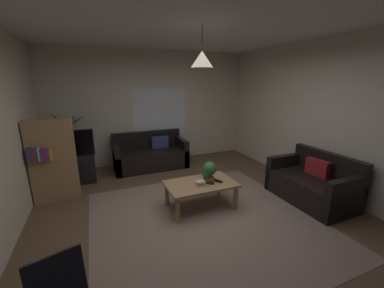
# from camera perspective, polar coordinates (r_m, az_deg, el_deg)

# --- Properties ---
(floor) EXTENTS (4.86, 5.65, 0.02)m
(floor) POSITION_cam_1_polar(r_m,az_deg,el_deg) (3.83, 1.81, -16.63)
(floor) COLOR brown
(floor) RESTS_ON ground
(rug) EXTENTS (3.16, 3.11, 0.01)m
(rug) POSITION_cam_1_polar(r_m,az_deg,el_deg) (3.67, 3.17, -17.93)
(rug) COLOR gray
(rug) RESTS_ON ground
(wall_back) EXTENTS (4.98, 0.06, 2.73)m
(wall_back) POSITION_cam_1_polar(r_m,az_deg,el_deg) (6.02, -9.57, 8.65)
(wall_back) COLOR beige
(wall_back) RESTS_ON ground
(wall_right) EXTENTS (0.06, 5.65, 2.73)m
(wall_right) POSITION_cam_1_polar(r_m,az_deg,el_deg) (4.89, 29.39, 5.57)
(wall_right) COLOR beige
(wall_right) RESTS_ON ground
(ceiling) EXTENTS (4.86, 5.65, 0.02)m
(ceiling) POSITION_cam_1_polar(r_m,az_deg,el_deg) (3.35, 2.24, 27.71)
(ceiling) COLOR white
(window_pane) EXTENTS (1.33, 0.01, 1.15)m
(window_pane) POSITION_cam_1_polar(r_m,az_deg,el_deg) (6.04, -7.78, 7.71)
(window_pane) COLOR white
(couch_under_window) EXTENTS (1.66, 0.81, 0.82)m
(couch_under_window) POSITION_cam_1_polar(r_m,az_deg,el_deg) (5.72, -9.97, -2.85)
(couch_under_window) COLOR black
(couch_under_window) RESTS_ON ground
(couch_right_side) EXTENTS (0.81, 1.34, 0.82)m
(couch_right_side) POSITION_cam_1_polar(r_m,az_deg,el_deg) (4.58, 26.97, -8.78)
(couch_right_side) COLOR black
(couch_right_side) RESTS_ON ground
(coffee_table) EXTENTS (1.10, 0.66, 0.42)m
(coffee_table) POSITION_cam_1_polar(r_m,az_deg,el_deg) (3.85, 2.11, -10.21)
(coffee_table) COLOR #A87F56
(coffee_table) RESTS_ON ground
(book_on_table_0) EXTENTS (0.18, 0.15, 0.02)m
(book_on_table_0) POSITION_cam_1_polar(r_m,az_deg,el_deg) (3.73, 2.24, -9.77)
(book_on_table_0) COLOR beige
(book_on_table_0) RESTS_ON coffee_table
(book_on_table_1) EXTENTS (0.12, 0.12, 0.02)m
(book_on_table_1) POSITION_cam_1_polar(r_m,az_deg,el_deg) (3.72, 2.17, -9.43)
(book_on_table_1) COLOR #99663F
(book_on_table_1) RESTS_ON coffee_table
(book_on_table_2) EXTENTS (0.15, 0.10, 0.02)m
(book_on_table_2) POSITION_cam_1_polar(r_m,az_deg,el_deg) (3.71, 1.99, -9.05)
(book_on_table_2) COLOR beige
(book_on_table_2) RESTS_ON coffee_table
(remote_on_table_0) EXTENTS (0.11, 0.17, 0.02)m
(remote_on_table_0) POSITION_cam_1_polar(r_m,az_deg,el_deg) (3.89, 6.26, -8.80)
(remote_on_table_0) COLOR black
(remote_on_table_0) RESTS_ON coffee_table
(remote_on_table_1) EXTENTS (0.15, 0.14, 0.02)m
(remote_on_table_1) POSITION_cam_1_polar(r_m,az_deg,el_deg) (3.79, 4.03, -9.35)
(remote_on_table_1) COLOR black
(remote_on_table_1) RESTS_ON coffee_table
(potted_plant_on_table) EXTENTS (0.23, 0.22, 0.33)m
(potted_plant_on_table) POSITION_cam_1_polar(r_m,az_deg,el_deg) (3.81, 4.07, -6.62)
(potted_plant_on_table) COLOR brown
(potted_plant_on_table) RESTS_ON coffee_table
(tv_stand) EXTENTS (0.90, 0.44, 0.50)m
(tv_stand) POSITION_cam_1_polar(r_m,az_deg,el_deg) (5.36, -27.03, -5.79)
(tv_stand) COLOR black
(tv_stand) RESTS_ON ground
(tv) EXTENTS (0.94, 0.16, 0.58)m
(tv) POSITION_cam_1_polar(r_m,az_deg,el_deg) (5.19, -27.75, -0.16)
(tv) COLOR black
(tv) RESTS_ON tv_stand
(potted_palm_corner) EXTENTS (0.89, 0.81, 1.41)m
(potted_palm_corner) POSITION_cam_1_polar(r_m,az_deg,el_deg) (5.72, -27.75, -0.18)
(potted_palm_corner) COLOR #4C4C51
(potted_palm_corner) RESTS_ON ground
(bookshelf_corner) EXTENTS (0.70, 0.31, 1.40)m
(bookshelf_corner) POSITION_cam_1_polar(r_m,az_deg,el_deg) (4.59, -30.53, -3.50)
(bookshelf_corner) COLOR #A87F56
(bookshelf_corner) RESTS_ON ground
(pendant_lamp) EXTENTS (0.32, 0.32, 0.55)m
(pendant_lamp) POSITION_cam_1_polar(r_m,az_deg,el_deg) (3.50, 2.43, 19.72)
(pendant_lamp) COLOR black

